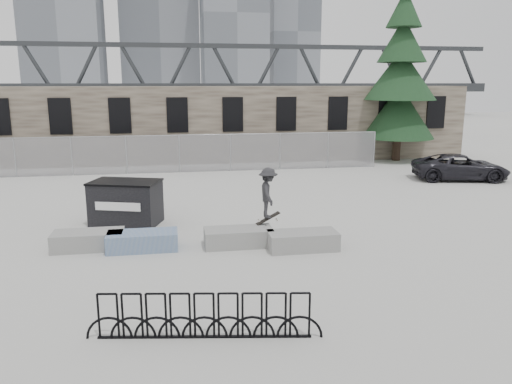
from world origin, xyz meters
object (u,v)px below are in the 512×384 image
bike_rack (204,316)px  skateboarder (268,193)px  spruce_tree (401,79)px  suv (461,167)px  planter_offset (303,240)px  dumpster (126,202)px  planter_far_left (88,240)px  planter_center_left (143,240)px  planter_center_right (238,236)px

bike_rack → skateboarder: size_ratio=2.55×
spruce_tree → suv: 7.80m
planter_offset → skateboarder: skateboarder is taller
dumpster → suv: size_ratio=0.57×
planter_far_left → planter_center_left: bearing=-11.7°
planter_center_left → bike_rack: size_ratio=0.45×
planter_center_left → spruce_tree: bearing=45.2°
planter_center_right → spruce_tree: size_ratio=0.17×
planter_center_left → suv: 17.11m
planter_offset → spruce_tree: 19.03m
dumpster → spruce_tree: bearing=55.7°
planter_center_left → spruce_tree: (14.64, 14.73, 4.64)m
planter_center_right → dumpster: 4.58m
planter_center_left → planter_center_right: same height
planter_offset → skateboarder: (-0.83, 1.02, 1.19)m
spruce_tree → planter_center_right: bearing=-128.6°
planter_far_left → bike_rack: bike_rack is taller
planter_center_right → skateboarder: 1.58m
suv → skateboarder: (-11.26, -7.95, 0.84)m
planter_center_right → planter_offset: bearing=-19.4°
spruce_tree → skateboarder: 18.43m
planter_offset → dumpster: size_ratio=0.78×
planter_center_left → skateboarder: 3.94m
spruce_tree → planter_offset: bearing=-123.0°
bike_rack → suv: bearing=45.1°
bike_rack → spruce_tree: bearing=56.7°
planter_far_left → spruce_tree: bearing=41.7°
planter_center_right → spruce_tree: 19.56m
dumpster → spruce_tree: 19.83m
planter_far_left → planter_offset: (6.13, -1.07, 0.00)m
planter_center_left → dumpster: (-0.68, 2.85, 0.47)m
planter_center_left → dumpster: dumpster is taller
planter_center_right → dumpster: dumpster is taller
planter_center_right → bike_rack: size_ratio=0.45×
planter_center_right → planter_center_left: bearing=177.7°
planter_offset → suv: size_ratio=0.44×
planter_center_left → dumpster: size_ratio=0.78×
planter_center_left → bike_rack: 5.61m
bike_rack → spruce_tree: size_ratio=0.39×
planter_far_left → dumpster: (0.88, 2.53, 0.47)m
bike_rack → spruce_tree: spruce_tree is taller
spruce_tree → suv: size_ratio=2.52×
dumpster → skateboarder: (4.42, -2.58, 0.72)m
planter_offset → bike_rack: (-3.15, -4.68, 0.16)m
bike_rack → skateboarder: bearing=67.8°
dumpster → skateboarder: skateboarder is taller
spruce_tree → suv: bearing=-86.8°
suv → skateboarder: skateboarder is taller
planter_center_right → bike_rack: 5.49m
dumpster → skateboarder: 5.16m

